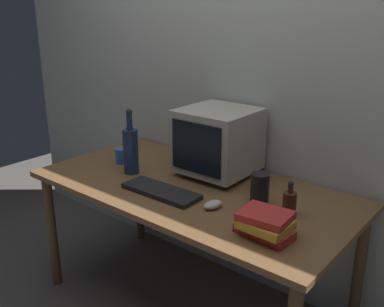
% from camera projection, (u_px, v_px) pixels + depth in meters
% --- Properties ---
extents(ground_plane, '(6.00, 6.00, 0.00)m').
position_uv_depth(ground_plane, '(192.00, 305.00, 2.54)').
color(ground_plane, '#56514C').
extents(back_wall, '(4.00, 0.08, 2.50)m').
position_uv_depth(back_wall, '(246.00, 78.00, 2.49)').
color(back_wall, beige).
rests_on(back_wall, ground).
extents(desk, '(1.70, 0.84, 0.75)m').
position_uv_depth(desk, '(192.00, 200.00, 2.33)').
color(desk, brown).
rests_on(desk, ground).
extents(crt_monitor, '(0.38, 0.39, 0.37)m').
position_uv_depth(crt_monitor, '(217.00, 141.00, 2.41)').
color(crt_monitor, '#B2AD9E').
rests_on(crt_monitor, desk).
extents(keyboard, '(0.42, 0.16, 0.02)m').
position_uv_depth(keyboard, '(161.00, 191.00, 2.21)').
color(keyboard, black).
rests_on(keyboard, desk).
extents(computer_mouse, '(0.08, 0.11, 0.04)m').
position_uv_depth(computer_mouse, '(213.00, 205.00, 2.05)').
color(computer_mouse, beige).
rests_on(computer_mouse, desk).
extents(bottle_tall, '(0.08, 0.08, 0.37)m').
position_uv_depth(bottle_tall, '(131.00, 149.00, 2.44)').
color(bottle_tall, navy).
rests_on(bottle_tall, desk).
extents(bottle_short, '(0.06, 0.06, 0.17)m').
position_uv_depth(bottle_short, '(290.00, 202.00, 1.98)').
color(bottle_short, '#472314').
rests_on(bottle_short, desk).
extents(book_stack, '(0.24, 0.18, 0.11)m').
position_uv_depth(book_stack, '(265.00, 224.00, 1.79)').
color(book_stack, red).
rests_on(book_stack, desk).
extents(mug, '(0.12, 0.08, 0.09)m').
position_uv_depth(mug, '(123.00, 156.00, 2.62)').
color(mug, '#3370B2').
rests_on(mug, desk).
extents(metal_canister, '(0.09, 0.09, 0.15)m').
position_uv_depth(metal_canister, '(260.00, 189.00, 2.08)').
color(metal_canister, black).
rests_on(metal_canister, desk).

